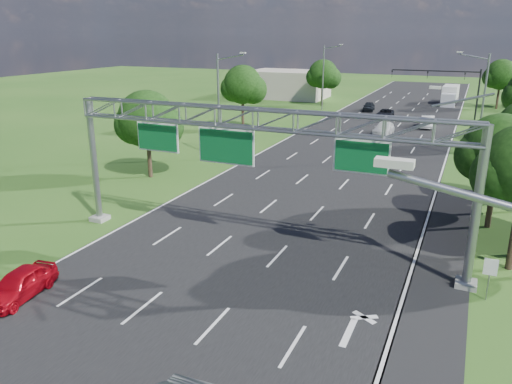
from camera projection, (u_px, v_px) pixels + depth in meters
The scene contains 20 objects.
ground at pixel (334, 172), 44.50m from camera, with size 220.00×220.00×0.00m, color #275118.
road at pixel (334, 172), 44.50m from camera, with size 18.00×180.00×0.02m, color black.
road_flare at pixel (441, 265), 26.65m from camera, with size 3.00×30.00×0.02m, color black.
sign_gantry at pixel (257, 130), 26.56m from camera, with size 23.50×1.00×9.56m.
regulatory_sign at pixel (490, 271), 22.71m from camera, with size 0.60×0.08×2.10m.
traffic_signal at pixel (453, 82), 70.57m from camera, with size 12.21×0.24×7.00m.
streetlight_l_near at pixel (220, 102), 47.11m from camera, with size 2.97×0.22×10.16m.
streetlight_l_far at pixel (324, 74), 77.63m from camera, with size 2.97×0.22×10.16m.
streetlight_r_mid at pixel (481, 102), 47.19m from camera, with size 2.97×0.22×10.16m.
tree_verge_la at pixel (148, 122), 41.42m from camera, with size 5.76×4.80×7.40m.
tree_verge_lb at pixel (243, 86), 62.04m from camera, with size 5.76×4.80×8.06m.
tree_verge_lc at pixel (323, 76), 82.82m from camera, with size 5.76×4.80×7.62m.
tree_verge_re at pixel (501, 76), 79.41m from camera, with size 5.76×4.80×7.84m.
building_left at pixel (288, 84), 93.99m from camera, with size 14.00×10.00×5.00m, color #B0A494.
red_coupe at pixel (19, 284), 23.22m from camera, with size 1.61×4.01×1.37m, color #B10814.
car_queue_a at pixel (384, 129), 60.44m from camera, with size 2.02×4.97×1.44m, color silver.
car_queue_b at pixel (385, 114), 72.18m from camera, with size 2.07×4.49×1.25m, color black.
car_queue_c at pixel (369, 107), 78.49m from camera, with size 1.63×4.05×1.38m, color black.
car_queue_d at pixel (427, 122), 64.72m from camera, with size 1.59×4.55×1.50m, color silver.
box_truck at pixel (450, 96), 85.38m from camera, with size 2.55×8.28×3.12m.
Camera 1 is at (10.86, -12.10, 11.88)m, focal length 35.00 mm.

